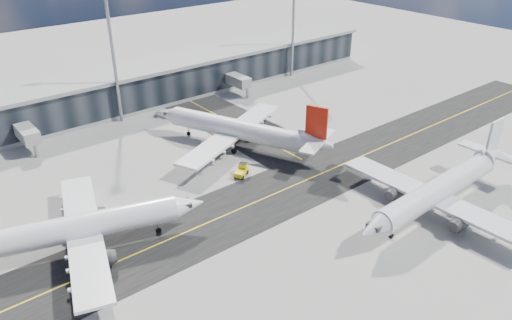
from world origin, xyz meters
The scene contains 9 objects.
ground centered at (0.00, 0.00, 0.00)m, with size 300.00×300.00×0.00m, color gray.
taxiway_lanes centered at (3.91, 10.74, 0.01)m, with size 180.00×63.00×0.03m.
terminal_concourse centered at (0.04, 54.93, 4.09)m, with size 152.00×19.80×8.80m.
floodlight_masts centered at (0.00, 48.00, 15.61)m, with size 102.50×0.70×28.90m.
airliner_af centered at (-24.93, 9.79, 3.57)m, with size 35.80×30.86×10.81m.
airliner_redtail centered at (12.11, 21.44, 3.72)m, with size 31.37×36.33×11.26m.
airliner_near centered at (22.74, -15.24, 3.61)m, with size 36.83×31.34×10.93m.
baggage_tug centered at (5.72, 12.34, 1.02)m, with size 3.59×2.98×2.04m.
service_van centered at (8.62, 44.00, 0.64)m, with size 2.14×4.64×1.29m, color white.
Camera 1 is at (-40.06, -48.52, 42.80)m, focal length 35.00 mm.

